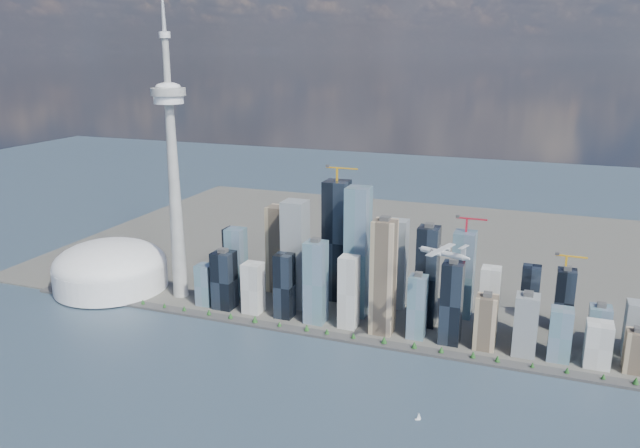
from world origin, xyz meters
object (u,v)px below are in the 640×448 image
at_px(sailboat_west, 418,417).
at_px(airplane, 443,253).
at_px(needle_tower, 173,165).
at_px(dome_stadium, 110,268).

bearing_deg(sailboat_west, airplane, 68.38).
relative_size(needle_tower, sailboat_west, 53.16).
distance_m(needle_tower, dome_stadium, 241.40).
relative_size(dome_stadium, airplane, 2.77).
height_order(needle_tower, airplane, needle_tower).
height_order(needle_tower, sailboat_west, needle_tower).
bearing_deg(dome_stadium, airplane, -8.95).
bearing_deg(needle_tower, airplane, -12.71).
xyz_separation_m(needle_tower, sailboat_west, (471.35, -231.19, -232.52)).
bearing_deg(sailboat_west, dome_stadium, 138.13).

